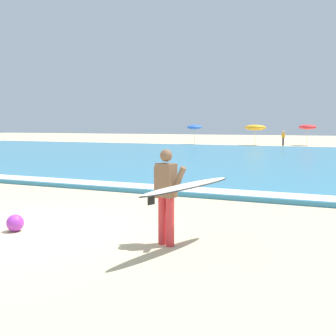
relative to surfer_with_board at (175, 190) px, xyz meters
name	(u,v)px	position (x,y,z in m)	size (l,w,h in m)	color
ground_plane	(30,230)	(-3.19, -0.07, -1.02)	(160.00, 160.00, 0.00)	beige
sea	(234,157)	(-3.19, 18.59, -0.95)	(120.00, 28.00, 0.14)	teal
surf_foam	(143,186)	(-3.19, 5.19, -0.88)	(120.00, 0.98, 0.01)	white
surfer_with_board	(175,190)	(0.00, 0.00, 0.00)	(1.24, 2.30, 1.73)	red
beach_umbrella_0	(195,127)	(-11.72, 35.90, 0.92)	(1.71, 1.75, 2.29)	beige
beach_umbrella_1	(255,128)	(-4.89, 35.95, 0.88)	(2.27, 2.30, 2.26)	beige
beach_umbrella_2	(308,127)	(0.33, 37.40, 0.94)	(1.80, 1.80, 2.22)	beige
beachgoer_near_row_left	(283,138)	(-1.99, 36.25, -0.18)	(0.32, 0.20, 1.58)	#383842
beach_ball	(15,223)	(-3.38, -0.27, -0.85)	(0.35, 0.35, 0.35)	purple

